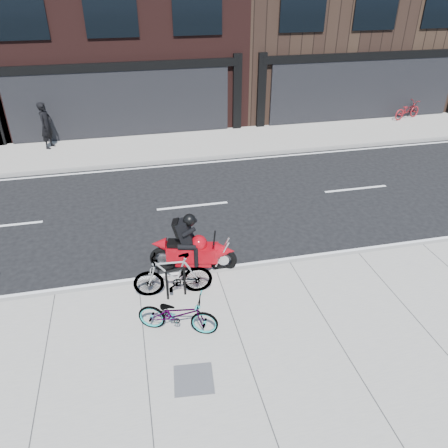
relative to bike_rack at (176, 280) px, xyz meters
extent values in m
plane|color=black|center=(1.14, 2.72, -0.61)|extent=(120.00, 120.00, 0.00)
cube|color=gray|center=(1.14, -2.28, -0.54)|extent=(60.00, 6.00, 0.13)
cube|color=gray|center=(1.14, 10.47, -0.54)|extent=(60.00, 3.50, 0.13)
cylinder|color=black|center=(-0.21, -0.04, -0.09)|extent=(0.06, 0.06, 0.79)
cylinder|color=black|center=(0.21, 0.04, -0.09)|extent=(0.06, 0.06, 0.79)
cylinder|color=black|center=(0.00, 0.00, 0.31)|extent=(0.44, 0.14, 0.06)
imported|color=gray|center=(-0.10, -1.13, -0.02)|extent=(1.85, 1.21, 0.92)
imported|color=gray|center=(-0.05, 0.12, 0.08)|extent=(1.91, 0.67, 1.13)
torus|color=black|center=(1.35, 0.92, -0.26)|extent=(0.74, 0.33, 0.73)
torus|color=black|center=(-0.17, 1.32, -0.26)|extent=(0.74, 0.33, 0.73)
cube|color=#94060F|center=(0.58, 1.12, -0.04)|extent=(1.38, 0.74, 0.42)
cone|color=#94060F|center=(1.39, 0.91, 0.03)|extent=(0.60, 0.59, 0.48)
sphere|color=#94060F|center=(0.74, 1.08, 0.25)|extent=(0.44, 0.44, 0.44)
cube|color=black|center=(0.26, 1.20, 0.23)|extent=(0.66, 0.45, 0.13)
cylinder|color=silver|center=(0.04, 1.47, -0.28)|extent=(0.61, 0.25, 0.10)
cube|color=black|center=(0.41, 1.16, 0.60)|extent=(0.52, 0.49, 0.65)
cube|color=black|center=(0.24, 1.21, 0.69)|extent=(0.33, 0.38, 0.44)
sphere|color=black|center=(0.54, 1.13, 0.93)|extent=(0.32, 0.32, 0.32)
imported|color=black|center=(-4.10, 11.30, 0.51)|extent=(0.71, 0.84, 1.97)
imported|color=maroon|center=(13.56, 11.68, -0.03)|extent=(1.83, 1.10, 0.91)
cube|color=#505053|center=(0.00, -2.51, -0.47)|extent=(0.82, 0.82, 0.02)
camera|label=1|loc=(-0.69, -8.19, 6.30)|focal=35.00mm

